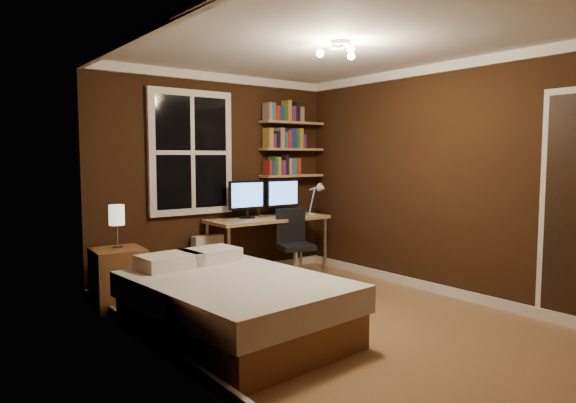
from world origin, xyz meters
TOP-DOWN VIEW (x-y plane):
  - floor at (0.00, 0.00)m, footprint 4.20×4.20m
  - wall_back at (0.00, 2.10)m, footprint 3.20×0.04m
  - wall_left at (-1.60, 0.00)m, footprint 0.04×4.20m
  - wall_right at (1.60, 0.00)m, footprint 0.04×4.20m
  - ceiling at (0.00, 0.00)m, footprint 3.20×4.20m
  - window at (-0.35, 2.06)m, footprint 1.06×0.06m
  - ceiling_fixture at (0.00, -0.10)m, footprint 0.44×0.44m
  - bookshelf_lower at (1.08, 1.98)m, footprint 0.92×0.22m
  - books_row_lower at (1.08, 1.98)m, footprint 0.54×0.16m
  - bookshelf_middle at (1.08, 1.98)m, footprint 0.92×0.22m
  - books_row_middle at (1.08, 1.98)m, footprint 0.60×0.16m
  - bookshelf_upper at (1.08, 1.98)m, footprint 0.92×0.22m
  - books_row_upper at (1.08, 1.98)m, footprint 0.54×0.16m
  - bed at (-0.94, 0.17)m, footprint 1.49×1.96m
  - nightstand at (-1.42, 1.58)m, footprint 0.51×0.51m
  - bedside_lamp at (-1.42, 1.58)m, footprint 0.15×0.15m
  - radiator at (-0.19, 1.99)m, footprint 0.38×0.13m
  - desk at (0.56, 1.79)m, footprint 1.57×0.59m
  - monitor_left at (0.29, 1.86)m, footprint 0.50×0.12m
  - monitor_right at (0.84, 1.86)m, footprint 0.50×0.12m
  - desk_lamp at (1.19, 1.61)m, footprint 0.14×0.32m
  - office_chair at (0.65, 1.37)m, footprint 0.49×0.49m

SIDE VIEW (x-z plane):
  - floor at x=0.00m, z-range 0.00..0.00m
  - bed at x=-0.94m, z-range -0.05..0.59m
  - radiator at x=-0.19m, z-range 0.00..0.56m
  - nightstand at x=-1.42m, z-range 0.00..0.60m
  - office_chair at x=0.65m, z-range -0.12..0.75m
  - desk at x=0.56m, z-range 0.31..1.06m
  - bedside_lamp at x=-1.42m, z-range 0.60..1.03m
  - desk_lamp at x=1.19m, z-range 0.75..1.19m
  - monitor_left at x=0.29m, z-range 0.75..1.21m
  - monitor_right at x=0.84m, z-range 0.75..1.21m
  - wall_back at x=0.00m, z-range 0.00..2.50m
  - wall_left at x=-1.60m, z-range 0.00..2.50m
  - wall_right at x=1.60m, z-range 0.00..2.50m
  - bookshelf_lower at x=1.08m, z-range 1.24..1.26m
  - books_row_lower at x=1.08m, z-range 1.26..1.49m
  - window at x=-0.35m, z-range 0.82..2.28m
  - bookshelf_middle at x=1.08m, z-range 1.59..1.61m
  - books_row_middle at x=1.08m, z-range 1.61..1.84m
  - bookshelf_upper at x=1.08m, z-range 1.94..1.96m
  - books_row_upper at x=1.08m, z-range 1.96..2.20m
  - ceiling_fixture at x=0.00m, z-range 2.31..2.49m
  - ceiling at x=0.00m, z-range 2.49..2.51m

